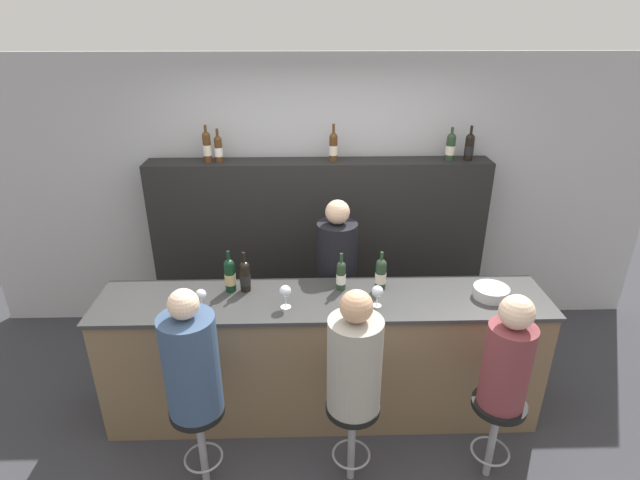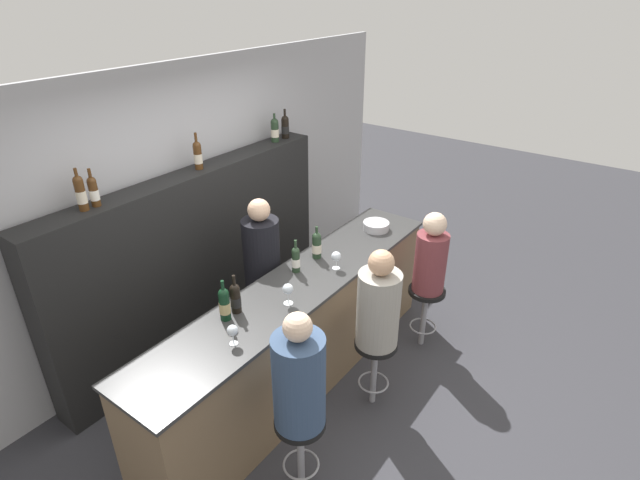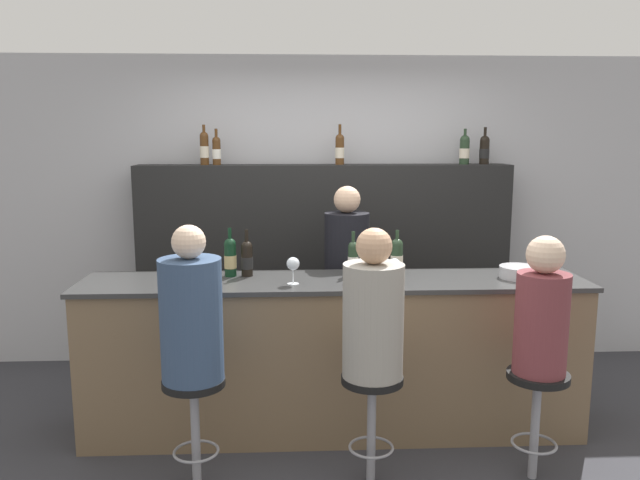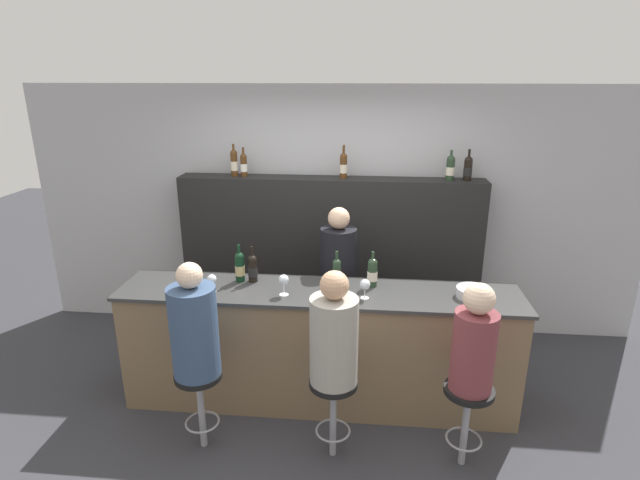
{
  "view_description": "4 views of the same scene",
  "coord_description": "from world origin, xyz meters",
  "px_view_note": "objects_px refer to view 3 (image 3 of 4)",
  "views": [
    {
      "loc": [
        -0.11,
        -2.78,
        2.89
      ],
      "look_at": [
        -0.02,
        0.34,
        1.47
      ],
      "focal_mm": 28.0,
      "sensor_mm": 36.0,
      "label": 1
    },
    {
      "loc": [
        -2.62,
        -1.84,
        3.2
      ],
      "look_at": [
        0.23,
        0.24,
        1.34
      ],
      "focal_mm": 28.0,
      "sensor_mm": 36.0,
      "label": 2
    },
    {
      "loc": [
        -0.27,
        -3.61,
        1.95
      ],
      "look_at": [
        -0.09,
        0.24,
        1.3
      ],
      "focal_mm": 35.0,
      "sensor_mm": 36.0,
      "label": 3
    },
    {
      "loc": [
        0.37,
        -3.37,
        2.68
      ],
      "look_at": [
        0.01,
        0.29,
        1.46
      ],
      "focal_mm": 28.0,
      "sensor_mm": 36.0,
      "label": 4
    }
  ],
  "objects_px": {
    "wine_bottle_counter_1": "(247,258)",
    "bar_stool_middle": "(372,400)",
    "guest_seated_middle": "(373,314)",
    "wine_bottle_counter_3": "(397,256)",
    "bartender": "(346,303)",
    "wine_glass_1": "(293,265)",
    "metal_bowl": "(519,272)",
    "bar_stool_right": "(537,397)",
    "wine_bottle_counter_2": "(353,258)",
    "guest_seated_left": "(191,314)",
    "wine_bottle_backbar_0": "(204,148)",
    "bar_stool_left": "(194,404)",
    "wine_bottle_backbar_4": "(484,150)",
    "guest_seated_right": "(542,313)",
    "wine_bottle_backbar_3": "(465,149)",
    "wine_glass_0": "(200,268)",
    "wine_bottle_counter_0": "(230,257)",
    "wine_bottle_backbar_1": "(217,150)",
    "wine_bottle_backbar_2": "(340,149)",
    "wine_glass_2": "(394,265)"
  },
  "relations": [
    {
      "from": "wine_bottle_counter_2",
      "to": "metal_bowl",
      "type": "relative_size",
      "value": 1.15
    },
    {
      "from": "wine_bottle_backbar_3",
      "to": "bar_stool_right",
      "type": "height_order",
      "value": "wine_bottle_backbar_3"
    },
    {
      "from": "wine_glass_1",
      "to": "guest_seated_right",
      "type": "xyz_separation_m",
      "value": [
        1.37,
        -0.53,
        -0.17
      ]
    },
    {
      "from": "wine_bottle_counter_0",
      "to": "wine_bottle_counter_1",
      "type": "distance_m",
      "value": 0.11
    },
    {
      "from": "metal_bowl",
      "to": "wine_glass_1",
      "type": "bearing_deg",
      "value": -176.05
    },
    {
      "from": "wine_bottle_backbar_1",
      "to": "wine_bottle_backbar_2",
      "type": "relative_size",
      "value": 0.89
    },
    {
      "from": "wine_glass_2",
      "to": "wine_bottle_backbar_3",
      "type": "bearing_deg",
      "value": 59.08
    },
    {
      "from": "metal_bowl",
      "to": "bar_stool_left",
      "type": "relative_size",
      "value": 0.4
    },
    {
      "from": "wine_bottle_counter_1",
      "to": "guest_seated_middle",
      "type": "bearing_deg",
      "value": -46.55
    },
    {
      "from": "bar_stool_left",
      "to": "wine_glass_1",
      "type": "bearing_deg",
      "value": 44.08
    },
    {
      "from": "wine_bottle_backbar_0",
      "to": "wine_bottle_counter_3",
      "type": "bearing_deg",
      "value": -37.35
    },
    {
      "from": "wine_bottle_counter_3",
      "to": "bartender",
      "type": "height_order",
      "value": "bartender"
    },
    {
      "from": "wine_bottle_backbar_0",
      "to": "wine_glass_0",
      "type": "xyz_separation_m",
      "value": [
        0.12,
        -1.3,
        -0.71
      ]
    },
    {
      "from": "wine_bottle_counter_2",
      "to": "wine_bottle_backbar_3",
      "type": "xyz_separation_m",
      "value": [
        1.02,
        1.06,
        0.68
      ]
    },
    {
      "from": "wine_bottle_counter_3",
      "to": "wine_glass_1",
      "type": "relative_size",
      "value": 1.75
    },
    {
      "from": "wine_bottle_counter_0",
      "to": "wine_glass_2",
      "type": "relative_size",
      "value": 2.03
    },
    {
      "from": "wine_bottle_counter_0",
      "to": "guest_seated_left",
      "type": "relative_size",
      "value": 0.38
    },
    {
      "from": "wine_glass_0",
      "to": "bar_stool_left",
      "type": "xyz_separation_m",
      "value": [
        0.03,
        -0.53,
        -0.65
      ]
    },
    {
      "from": "wine_bottle_backbar_4",
      "to": "wine_glass_0",
      "type": "relative_size",
      "value": 2.01
    },
    {
      "from": "wine_bottle_backbar_1",
      "to": "wine_bottle_backbar_3",
      "type": "relative_size",
      "value": 1.0
    },
    {
      "from": "wine_bottle_backbar_0",
      "to": "bar_stool_left",
      "type": "bearing_deg",
      "value": -85.26
    },
    {
      "from": "wine_bottle_backbar_0",
      "to": "wine_bottle_counter_2",
      "type": "bearing_deg",
      "value": -43.98
    },
    {
      "from": "wine_bottle_backbar_0",
      "to": "bartender",
      "type": "distance_m",
      "value": 1.7
    },
    {
      "from": "wine_glass_2",
      "to": "wine_bottle_backbar_2",
      "type": "bearing_deg",
      "value": 100.59
    },
    {
      "from": "wine_bottle_backbar_4",
      "to": "guest_seated_right",
      "type": "relative_size",
      "value": 0.39
    },
    {
      "from": "metal_bowl",
      "to": "bartender",
      "type": "relative_size",
      "value": 0.16
    },
    {
      "from": "wine_bottle_counter_2",
      "to": "bartender",
      "type": "distance_m",
      "value": 0.56
    },
    {
      "from": "wine_bottle_backbar_2",
      "to": "wine_glass_2",
      "type": "xyz_separation_m",
      "value": [
        0.24,
        -1.3,
        -0.69
      ]
    },
    {
      "from": "guest_seated_right",
      "to": "wine_bottle_counter_1",
      "type": "bearing_deg",
      "value": 155.12
    },
    {
      "from": "metal_bowl",
      "to": "bar_stool_right",
      "type": "bearing_deg",
      "value": -98.97
    },
    {
      "from": "wine_glass_1",
      "to": "bar_stool_left",
      "type": "xyz_separation_m",
      "value": [
        -0.55,
        -0.53,
        -0.66
      ]
    },
    {
      "from": "wine_bottle_counter_3",
      "to": "wine_glass_2",
      "type": "xyz_separation_m",
      "value": [
        -0.06,
        -0.24,
        -0.01
      ]
    },
    {
      "from": "guest_seated_left",
      "to": "wine_bottle_counter_1",
      "type": "bearing_deg",
      "value": 72.26
    },
    {
      "from": "guest_seated_left",
      "to": "wine_bottle_backbar_3",
      "type": "bearing_deg",
      "value": 43.07
    },
    {
      "from": "wine_glass_1",
      "to": "bartender",
      "type": "relative_size",
      "value": 0.11
    },
    {
      "from": "wine_bottle_counter_3",
      "to": "bar_stool_left",
      "type": "xyz_separation_m",
      "value": [
        -1.24,
        -0.77,
        -0.66
      ]
    },
    {
      "from": "wine_glass_1",
      "to": "wine_glass_2",
      "type": "xyz_separation_m",
      "value": [
        0.63,
        0.0,
        -0.01
      ]
    },
    {
      "from": "bar_stool_left",
      "to": "bartender",
      "type": "height_order",
      "value": "bartender"
    },
    {
      "from": "wine_bottle_backbar_1",
      "to": "wine_bottle_counter_0",
      "type": "bearing_deg",
      "value": -79.64
    },
    {
      "from": "wine_bottle_backbar_2",
      "to": "bar_stool_left",
      "type": "distance_m",
      "value": 2.46
    },
    {
      "from": "wine_bottle_counter_3",
      "to": "wine_bottle_backbar_4",
      "type": "distance_m",
      "value": 1.54
    },
    {
      "from": "wine_bottle_backbar_0",
      "to": "wine_glass_2",
      "type": "distance_m",
      "value": 1.99
    },
    {
      "from": "wine_glass_0",
      "to": "metal_bowl",
      "type": "relative_size",
      "value": 0.59
    },
    {
      "from": "wine_bottle_counter_3",
      "to": "wine_glass_1",
      "type": "distance_m",
      "value": 0.73
    },
    {
      "from": "wine_bottle_counter_1",
      "to": "bar_stool_middle",
      "type": "height_order",
      "value": "wine_bottle_counter_1"
    },
    {
      "from": "wine_bottle_backbar_2",
      "to": "guest_seated_right",
      "type": "xyz_separation_m",
      "value": [
        0.98,
        -1.84,
        -0.86
      ]
    },
    {
      "from": "guest_seated_middle",
      "to": "bartender",
      "type": "xyz_separation_m",
      "value": [
        -0.04,
        1.15,
        -0.25
      ]
    },
    {
      "from": "guest_seated_left",
      "to": "wine_bottle_backbar_0",
      "type": "bearing_deg",
      "value": 94.74
    },
    {
      "from": "wine_bottle_counter_3",
      "to": "wine_glass_2",
      "type": "height_order",
      "value": "wine_bottle_counter_3"
    },
    {
      "from": "wine_bottle_counter_3",
      "to": "guest_seated_right",
      "type": "relative_size",
      "value": 0.38
    }
  ]
}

